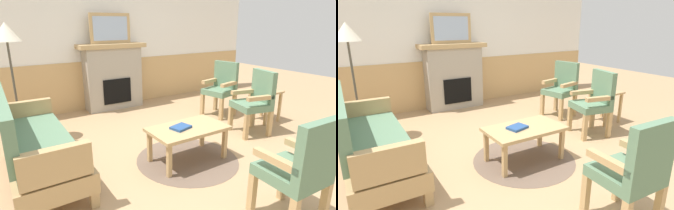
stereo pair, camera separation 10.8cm
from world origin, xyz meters
The scene contains 13 objects.
ground_plane centered at (0.00, 0.00, 0.00)m, with size 14.00×14.00×0.00m, color tan.
wall_back centered at (0.00, 2.60, 1.31)m, with size 7.20×0.14×2.70m.
fireplace centered at (0.00, 2.35, 0.65)m, with size 1.30×0.44×1.28m.
framed_picture centered at (0.00, 2.35, 1.56)m, with size 0.80×0.04×0.56m.
couch centered at (-1.76, 0.31, 0.40)m, with size 0.70×1.80×0.98m.
coffee_table centered at (-0.11, -0.27, 0.39)m, with size 0.96×0.56×0.44m.
round_rug centered at (-0.11, -0.27, 0.00)m, with size 1.29×1.29×0.01m, color brown.
book_on_table centered at (-0.21, -0.26, 0.46)m, with size 0.23×0.17×0.03m, color navy.
armchair_near_fireplace centered at (1.31, -0.10, 0.54)m, with size 0.58×0.58×0.98m.
armchair_by_window_left centered at (1.51, 0.86, 0.54)m, with size 0.57×0.57×0.98m.
armchair_front_left centered at (-0.04, -1.70, 0.54)m, with size 0.50×0.50×0.98m.
side_table centered at (1.89, 0.17, 0.43)m, with size 0.44×0.44×0.55m.
floor_lamp_by_couch centered at (-1.79, 1.52, 1.45)m, with size 0.36×0.36×1.68m.
Camera 2 is at (-1.97, -2.87, 1.68)m, focal length 29.74 mm.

